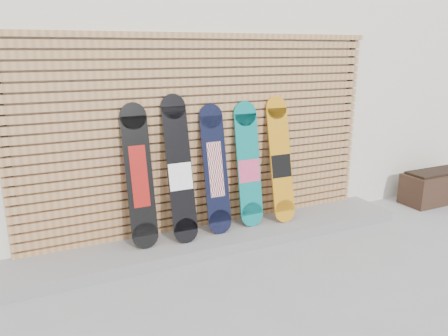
{
  "coord_description": "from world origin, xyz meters",
  "views": [
    {
      "loc": [
        -2.03,
        -3.47,
        2.13
      ],
      "look_at": [
        -0.03,
        0.75,
        0.85
      ],
      "focal_mm": 35.0,
      "sensor_mm": 36.0,
      "label": 1
    }
  ],
  "objects": [
    {
      "name": "concrete_step",
      "position": [
        -0.15,
        0.68,
        0.06
      ],
      "size": [
        4.6,
        0.7,
        0.12
      ],
      "primitive_type": "cube",
      "color": "slate",
      "rests_on": "ground"
    },
    {
      "name": "snowboard_1",
      "position": [
        -0.55,
        0.75,
        0.89
      ],
      "size": [
        0.27,
        0.38,
        1.56
      ],
      "color": "black",
      "rests_on": "concrete_step"
    },
    {
      "name": "building",
      "position": [
        0.5,
        3.5,
        1.8
      ],
      "size": [
        12.0,
        5.0,
        3.6
      ],
      "primitive_type": "cube",
      "color": "beige",
      "rests_on": "ground"
    },
    {
      "name": "ground",
      "position": [
        0.0,
        0.0,
        0.0
      ],
      "size": [
        80.0,
        80.0,
        0.0
      ],
      "primitive_type": "plane",
      "color": "gray",
      "rests_on": "ground"
    },
    {
      "name": "snowboard_2",
      "position": [
        -0.12,
        0.79,
        0.83
      ],
      "size": [
        0.28,
        0.32,
        1.43
      ],
      "color": "black",
      "rests_on": "concrete_step"
    },
    {
      "name": "snowboard_0",
      "position": [
        -0.98,
        0.78,
        0.86
      ],
      "size": [
        0.28,
        0.32,
        1.49
      ],
      "color": "black",
      "rests_on": "concrete_step"
    },
    {
      "name": "slat_wall",
      "position": [
        -0.15,
        0.97,
        1.21
      ],
      "size": [
        4.26,
        0.08,
        2.29
      ],
      "color": "#A37144",
      "rests_on": "ground"
    },
    {
      "name": "snowboard_3",
      "position": [
        0.31,
        0.8,
        0.83
      ],
      "size": [
        0.29,
        0.28,
        1.44
      ],
      "color": "#0B6E6C",
      "rests_on": "concrete_step"
    },
    {
      "name": "planter_box",
      "position": [
        3.26,
        0.6,
        0.23
      ],
      "size": [
        1.03,
        0.43,
        0.46
      ],
      "color": "black",
      "rests_on": "ground"
    },
    {
      "name": "snowboard_4",
      "position": [
        0.72,
        0.77,
        0.85
      ],
      "size": [
        0.28,
        0.34,
        1.48
      ],
      "color": "#C27D14",
      "rests_on": "concrete_step"
    }
  ]
}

